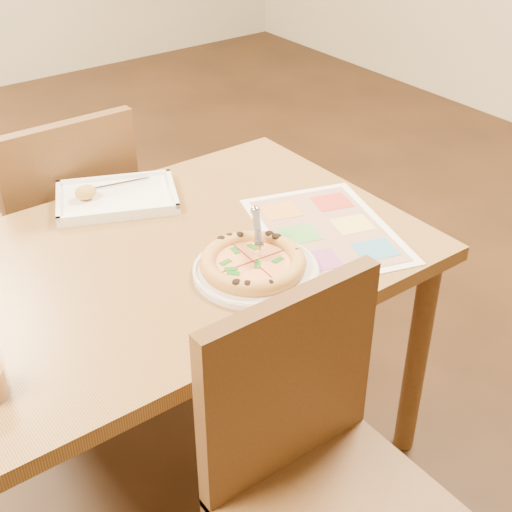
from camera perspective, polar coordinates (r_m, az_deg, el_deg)
dining_table at (r=1.81m, az=-7.60°, el=-2.33°), size 1.30×0.85×0.72m
chair_near at (r=1.48m, az=4.82°, el=-15.39°), size 0.42×0.42×0.47m
chair_far at (r=2.32m, az=-14.99°, el=3.25°), size 0.42×0.42×0.47m
plate at (r=1.68m, az=0.00°, el=-1.20°), size 0.35×0.35×0.02m
pizza at (r=1.67m, az=-0.25°, el=-0.54°), size 0.25×0.25×0.04m
pizza_cutter at (r=1.69m, az=0.14°, el=1.91°), size 0.08×0.12×0.08m
appetizer_tray at (r=2.02m, az=-11.25°, el=4.53°), size 0.39×0.34×0.06m
menu at (r=1.86m, az=5.62°, el=2.08°), size 0.44×0.53×0.00m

